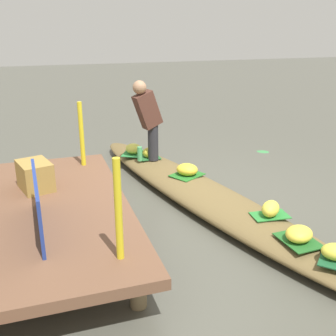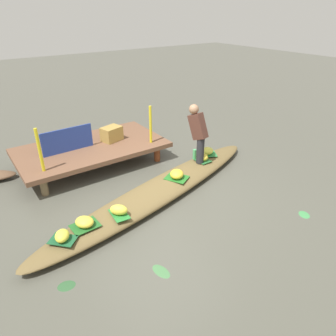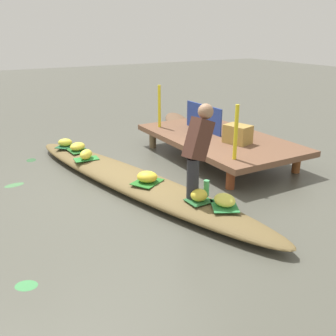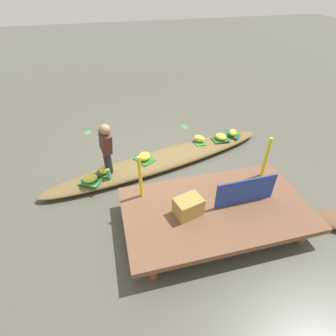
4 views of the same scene
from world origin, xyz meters
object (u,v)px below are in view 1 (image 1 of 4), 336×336
at_px(banana_bunch_0, 299,234).
at_px(banana_bunch_1, 336,252).
at_px(banana_bunch_4, 271,209).
at_px(market_banner, 38,204).
at_px(banana_bunch_2, 150,153).
at_px(produce_crate, 35,176).
at_px(banana_bunch_3, 187,169).
at_px(vendor_person, 148,116).
at_px(vendor_boat, 200,194).
at_px(banana_bunch_5, 133,149).
at_px(water_bottle, 140,154).

distance_m(banana_bunch_0, banana_bunch_1, 0.40).
height_order(banana_bunch_4, market_banner, market_banner).
relative_size(banana_bunch_2, produce_crate, 0.50).
xyz_separation_m(banana_bunch_0, banana_bunch_3, (2.03, 0.39, 0.01)).
bearing_deg(vendor_person, banana_bunch_3, -156.71).
distance_m(banana_bunch_4, vendor_person, 2.45).
relative_size(vendor_boat, banana_bunch_5, 18.94).
relative_size(banana_bunch_0, banana_bunch_3, 0.98).
xyz_separation_m(banana_bunch_5, produce_crate, (-1.60, 1.52, 0.29)).
height_order(banana_bunch_3, produce_crate, produce_crate).
bearing_deg(banana_bunch_2, market_banner, 144.06).
bearing_deg(banana_bunch_5, vendor_person, -161.84).
bearing_deg(banana_bunch_2, banana_bunch_3, -162.87).
relative_size(banana_bunch_0, vendor_person, 0.24).
bearing_deg(water_bottle, banana_bunch_0, -163.29).
bearing_deg(produce_crate, market_banner, -179.03).
relative_size(banana_bunch_2, banana_bunch_3, 0.73).
relative_size(banana_bunch_2, banana_bunch_5, 0.75).
relative_size(banana_bunch_0, water_bottle, 1.34).
distance_m(vendor_boat, water_bottle, 1.35).
distance_m(banana_bunch_4, produce_crate, 2.66).
xyz_separation_m(banana_bunch_1, produce_crate, (2.02, 2.50, 0.29)).
bearing_deg(produce_crate, banana_bunch_4, -113.96).
distance_m(banana_bunch_4, market_banner, 2.43).
xyz_separation_m(banana_bunch_2, market_banner, (-2.33, 1.69, 0.38)).
bearing_deg(banana_bunch_3, banana_bunch_2, 17.13).
distance_m(banana_bunch_2, banana_bunch_4, 2.49).
bearing_deg(vendor_person, market_banner, 143.34).
bearing_deg(water_bottle, banana_bunch_2, -62.84).
distance_m(vendor_boat, banana_bunch_1, 2.07).
xyz_separation_m(banana_bunch_0, market_banner, (0.61, 2.37, 0.39)).
distance_m(water_bottle, produce_crate, 1.97).
distance_m(vendor_boat, produce_crate, 2.08).
height_order(vendor_person, water_bottle, vendor_person).
xyz_separation_m(banana_bunch_1, market_banner, (1.00, 2.49, 0.39)).
relative_size(banana_bunch_0, market_banner, 0.27).
height_order(banana_bunch_0, banana_bunch_4, banana_bunch_4).
height_order(vendor_person, market_banner, vendor_person).
xyz_separation_m(banana_bunch_1, banana_bunch_5, (3.62, 0.99, 0.01)).
xyz_separation_m(vendor_boat, banana_bunch_3, (0.41, 0.03, 0.20)).
xyz_separation_m(banana_bunch_0, produce_crate, (1.64, 2.38, 0.29)).
distance_m(water_bottle, market_banner, 2.73).
bearing_deg(banana_bunch_2, banana_bunch_1, -166.58).
height_order(banana_bunch_4, vendor_person, vendor_person).
bearing_deg(produce_crate, water_bottle, -51.43).
xyz_separation_m(banana_bunch_2, banana_bunch_5, (0.29, 0.19, -0.00)).
height_order(banana_bunch_0, banana_bunch_2, banana_bunch_2).
bearing_deg(banana_bunch_1, banana_bunch_4, 5.41).
xyz_separation_m(banana_bunch_0, water_bottle, (2.86, 0.86, 0.03)).
height_order(banana_bunch_2, vendor_person, vendor_person).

